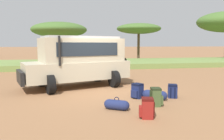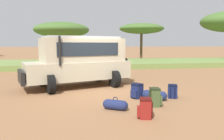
% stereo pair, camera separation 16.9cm
% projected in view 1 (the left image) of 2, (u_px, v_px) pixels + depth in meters
% --- Properties ---
extents(ground_plane, '(320.00, 320.00, 0.00)m').
position_uv_depth(ground_plane, '(103.00, 93.00, 9.37)').
color(ground_plane, '#936642').
extents(grass_bank, '(120.00, 7.00, 0.44)m').
position_uv_depth(grass_bank, '(86.00, 64.00, 20.70)').
color(grass_bank, olive).
rests_on(grass_bank, ground_plane).
extents(safari_vehicle, '(5.45, 3.65, 2.44)m').
position_uv_depth(safari_vehicle, '(79.00, 60.00, 10.58)').
color(safari_vehicle, beige).
rests_on(safari_vehicle, ground_plane).
extents(backpack_beside_front_wheel, '(0.44, 0.42, 0.62)m').
position_uv_depth(backpack_beside_front_wheel, '(156.00, 97.00, 7.33)').
color(backpack_beside_front_wheel, '#42562D').
rests_on(backpack_beside_front_wheel, ground_plane).
extents(backpack_cluster_center, '(0.43, 0.48, 0.53)m').
position_uv_depth(backpack_cluster_center, '(172.00, 91.00, 8.46)').
color(backpack_cluster_center, navy).
rests_on(backpack_cluster_center, ground_plane).
extents(backpack_near_rear_wheel, '(0.50, 0.49, 0.57)m').
position_uv_depth(backpack_near_rear_wheel, '(137.00, 91.00, 8.39)').
color(backpack_near_rear_wheel, navy).
rests_on(backpack_near_rear_wheel, ground_plane).
extents(backpack_outermost, '(0.47, 0.42, 0.57)m').
position_uv_depth(backpack_outermost, '(147.00, 108.00, 6.13)').
color(backpack_outermost, maroon).
rests_on(backpack_outermost, ground_plane).
extents(duffel_bag_low_black_case, '(0.84, 0.70, 0.44)m').
position_uv_depth(duffel_bag_low_black_case, '(155.00, 95.00, 8.19)').
color(duffel_bag_low_black_case, navy).
rests_on(duffel_bag_low_black_case, ground_plane).
extents(duffel_bag_soft_canvas, '(0.76, 0.58, 0.42)m').
position_uv_depth(duffel_bag_soft_canvas, '(117.00, 105.00, 6.91)').
color(duffel_bag_soft_canvas, navy).
rests_on(duffel_bag_soft_canvas, ground_plane).
extents(acacia_tree_centre_back, '(4.73, 4.97, 3.95)m').
position_uv_depth(acacia_tree_centre_back, '(59.00, 30.00, 18.83)').
color(acacia_tree_centre_back, brown).
rests_on(acacia_tree_centre_back, ground_plane).
extents(acacia_tree_right_mid, '(5.18, 5.03, 4.46)m').
position_uv_depth(acacia_tree_right_mid, '(139.00, 29.00, 25.47)').
color(acacia_tree_right_mid, brown).
rests_on(acacia_tree_right_mid, ground_plane).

